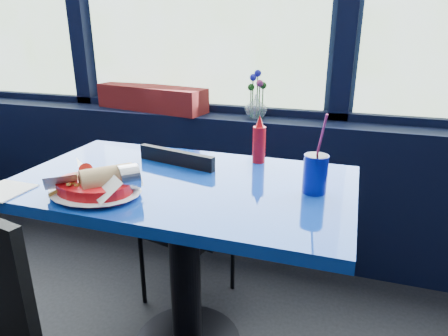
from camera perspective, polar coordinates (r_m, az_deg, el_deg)
window_sill at (r=2.41m, az=-3.87°, el=-1.45°), size 5.00×0.26×0.80m
near_table at (r=1.50m, az=-5.83°, el=-8.18°), size 1.20×0.70×0.75m
chair_near_back at (r=1.79m, az=-5.74°, el=-7.06°), size 0.44×0.44×0.81m
planter_box at (r=2.40m, az=-10.33°, el=9.81°), size 0.71×0.30×0.14m
flower_vase at (r=2.15m, az=4.61°, el=9.14°), size 0.15×0.15×0.25m
food_basket at (r=1.35m, az=-17.77°, el=-2.30°), size 0.33×0.33×0.10m
ketchup_bottle at (r=1.59m, az=5.04°, el=3.76°), size 0.05×0.05×0.19m
soda_cup at (r=1.33m, az=12.91°, el=-0.69°), size 0.08×0.08×0.27m
napkin at (r=1.51m, az=-28.98°, el=-2.85°), size 0.16×0.16×0.00m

